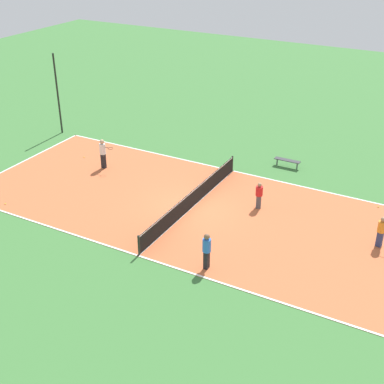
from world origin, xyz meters
TOP-DOWN VIEW (x-y plane):
  - ground_plane at (0.00, 0.00)m, footprint 80.00×80.00m
  - court_surface at (0.00, 0.00)m, footprint 10.02×23.53m
  - tennis_net at (0.00, 0.00)m, footprint 9.82×0.10m
  - bench at (7.04, -2.58)m, footprint 0.36×1.54m
  - player_center_orange at (0.90, -9.14)m, footprint 0.52×0.98m
  - player_coach_red at (1.58, -3.00)m, footprint 0.46×0.46m
  - player_near_white at (1.68, 6.84)m, footprint 0.37×0.94m
  - player_near_blue at (-4.33, -3.06)m, footprint 0.37×0.37m
  - tennis_ball_left_sideline at (4.55, -8.39)m, footprint 0.07×0.07m
  - tennis_ball_midcourt at (2.27, 8.82)m, footprint 0.07×0.07m
  - tennis_ball_right_alley at (-4.37, 8.63)m, footprint 0.07×0.07m
  - fence_post_back_right at (4.95, 12.86)m, footprint 0.12×0.12m

SIDE VIEW (x-z plane):
  - ground_plane at x=0.00m, z-range 0.00..0.00m
  - court_surface at x=0.00m, z-range 0.00..0.02m
  - tennis_ball_left_sideline at x=4.55m, z-range 0.02..0.09m
  - tennis_ball_midcourt at x=2.27m, z-range 0.02..0.09m
  - tennis_ball_right_alley at x=-4.37m, z-range 0.02..0.09m
  - bench at x=7.04m, z-range 0.16..0.61m
  - tennis_net at x=0.00m, z-range 0.03..1.00m
  - player_coach_red at x=1.58m, z-range 0.11..1.52m
  - player_center_orange at x=0.90m, z-range 0.12..1.63m
  - player_near_blue at x=-4.33m, z-range 0.14..1.84m
  - player_near_white at x=1.68m, z-range 0.17..1.96m
  - fence_post_back_right at x=4.95m, z-range 0.00..5.43m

